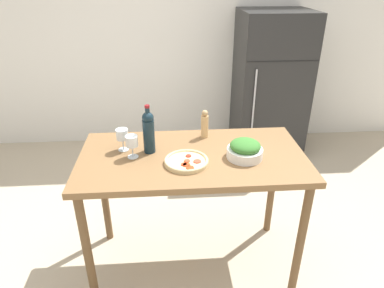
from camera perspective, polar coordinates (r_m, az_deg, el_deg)
ground_plane at (r=2.83m, az=0.06°, el=-18.98°), size 14.00×14.00×0.00m
wall_back at (r=4.26m, az=-2.33°, el=17.19°), size 6.40×0.08×2.60m
refrigerator at (r=4.16m, az=12.87°, el=9.55°), size 0.78×0.73×1.65m
prep_counter at (r=2.30m, az=0.07°, el=-4.28°), size 1.48×0.77×0.95m
wine_bottle at (r=2.23m, az=-7.25°, el=2.16°), size 0.08×0.08×0.33m
wine_glass_near at (r=2.20m, az=-10.00°, el=0.34°), size 0.08×0.08×0.15m
wine_glass_far at (r=2.30m, az=-11.56°, el=1.41°), size 0.08×0.08×0.15m
pepper_mill at (r=2.44m, az=2.12°, el=3.30°), size 0.05×0.05×0.21m
salad_bowl at (r=2.21m, az=8.82°, el=-0.93°), size 0.23×0.23×0.13m
homemade_pizza at (r=2.14m, az=-0.94°, el=-2.89°), size 0.28×0.28×0.03m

